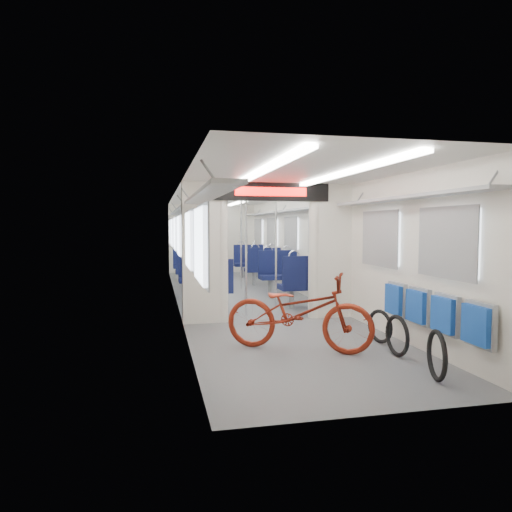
# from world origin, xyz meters

# --- Properties ---
(carriage) EXTENTS (12.00, 12.02, 2.31)m
(carriage) POSITION_xyz_m (0.00, -0.27, 1.50)
(carriage) COLOR #515456
(carriage) RESTS_ON ground
(bicycle) EXTENTS (1.98, 1.50, 1.00)m
(bicycle) POSITION_xyz_m (-0.10, -3.94, 0.50)
(bicycle) COLOR maroon
(bicycle) RESTS_ON ground
(flip_bench) EXTENTS (0.12, 2.07, 0.47)m
(flip_bench) POSITION_xyz_m (1.35, -4.60, 0.58)
(flip_bench) COLOR gray
(flip_bench) RESTS_ON carriage
(bike_hoop_a) EXTENTS (0.19, 0.53, 0.53)m
(bike_hoop_a) POSITION_xyz_m (0.94, -5.35, 0.24)
(bike_hoop_a) COLOR black
(bike_hoop_a) RESTS_ON ground
(bike_hoop_b) EXTENTS (0.06, 0.51, 0.51)m
(bike_hoop_b) POSITION_xyz_m (1.00, -4.45, 0.23)
(bike_hoop_b) COLOR black
(bike_hoop_b) RESTS_ON ground
(bike_hoop_c) EXTENTS (0.17, 0.46, 0.46)m
(bike_hoop_c) POSITION_xyz_m (1.09, -3.84, 0.21)
(bike_hoop_c) COLOR black
(bike_hoop_c) RESTS_ON ground
(seat_bay_near_left) EXTENTS (0.90, 2.05, 1.09)m
(seat_bay_near_left) POSITION_xyz_m (-0.93, -0.22, 0.54)
(seat_bay_near_left) COLOR #0D1239
(seat_bay_near_left) RESTS_ON ground
(seat_bay_near_right) EXTENTS (0.93, 2.18, 1.13)m
(seat_bay_near_right) POSITION_xyz_m (0.93, -0.12, 0.56)
(seat_bay_near_right) COLOR #0D1239
(seat_bay_near_right) RESTS_ON ground
(seat_bay_far_left) EXTENTS (0.89, 2.00, 1.08)m
(seat_bay_far_left) POSITION_xyz_m (-0.93, 3.23, 0.53)
(seat_bay_far_left) COLOR #0D1239
(seat_bay_far_left) RESTS_ON ground
(seat_bay_far_right) EXTENTS (0.92, 2.14, 1.12)m
(seat_bay_far_right) POSITION_xyz_m (0.93, 3.38, 0.55)
(seat_bay_far_right) COLOR #0D1239
(seat_bay_far_right) RESTS_ON ground
(stanchion_near_left) EXTENTS (0.04, 0.04, 2.30)m
(stanchion_near_left) POSITION_xyz_m (-0.31, -1.59, 1.15)
(stanchion_near_left) COLOR silver
(stanchion_near_left) RESTS_ON ground
(stanchion_near_right) EXTENTS (0.04, 0.04, 2.30)m
(stanchion_near_right) POSITION_xyz_m (0.35, -1.13, 1.15)
(stanchion_near_right) COLOR silver
(stanchion_near_right) RESTS_ON ground
(stanchion_far_left) EXTENTS (0.04, 0.04, 2.30)m
(stanchion_far_left) POSITION_xyz_m (-0.28, 1.55, 1.15)
(stanchion_far_left) COLOR silver
(stanchion_far_left) RESTS_ON ground
(stanchion_far_right) EXTENTS (0.04, 0.04, 2.30)m
(stanchion_far_right) POSITION_xyz_m (0.23, 1.83, 1.15)
(stanchion_far_right) COLOR silver
(stanchion_far_right) RESTS_ON ground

